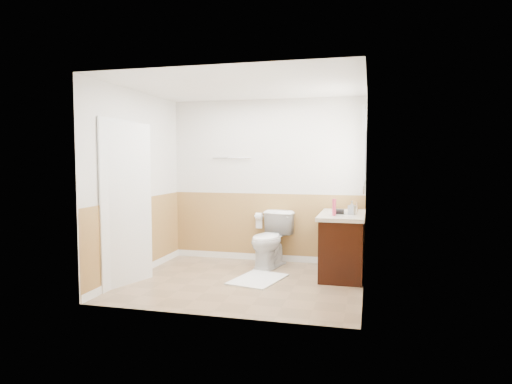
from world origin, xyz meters
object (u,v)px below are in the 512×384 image
(toilet, at_px, (270,240))
(lotion_bottle, at_px, (334,207))
(vanity_cabinet, at_px, (343,246))
(bath_mat, at_px, (258,279))
(soap_dispenser, at_px, (352,208))

(toilet, xyz_separation_m, lotion_bottle, (0.96, -0.51, 0.56))
(toilet, relative_size, vanity_cabinet, 0.74)
(lotion_bottle, bearing_deg, toilet, 152.11)
(vanity_cabinet, relative_size, lotion_bottle, 5.00)
(vanity_cabinet, distance_m, lotion_bottle, 0.64)
(bath_mat, xyz_separation_m, vanity_cabinet, (1.06, 0.52, 0.39))
(vanity_cabinet, xyz_separation_m, soap_dispenser, (0.12, -0.11, 0.54))
(vanity_cabinet, bearing_deg, toilet, 168.07)
(soap_dispenser, bearing_deg, lotion_bottle, -142.54)
(lotion_bottle, bearing_deg, bath_mat, -165.86)
(toilet, xyz_separation_m, soap_dispenser, (1.18, -0.34, 0.54))
(lotion_bottle, distance_m, soap_dispenser, 0.28)
(bath_mat, xyz_separation_m, soap_dispenser, (1.18, 0.41, 0.93))
(toilet, relative_size, bath_mat, 1.01)
(lotion_bottle, height_order, soap_dispenser, lotion_bottle)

